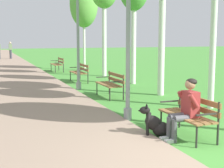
{
  "coord_description": "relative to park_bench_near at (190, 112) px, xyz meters",
  "views": [
    {
      "loc": [
        -3.41,
        -4.71,
        2.06
      ],
      "look_at": [
        -0.5,
        3.15,
        0.9
      ],
      "focal_mm": 53.92,
      "sensor_mm": 36.0,
      "label": 1
    }
  ],
  "objects": [
    {
      "name": "park_bench_mid",
      "position": [
        0.08,
        4.99,
        0.0
      ],
      "size": [
        0.55,
        1.5,
        0.85
      ],
      "color": "olive",
      "rests_on": "ground"
    },
    {
      "name": "ground_plane",
      "position": [
        -0.5,
        -1.15,
        -0.51
      ],
      "size": [
        120.0,
        120.0,
        0.0
      ],
      "primitive_type": "plane",
      "color": "#478E38"
    },
    {
      "name": "lamp_post_near",
      "position": [
        -0.66,
        1.76,
        1.85
      ],
      "size": [
        0.24,
        0.24,
        4.57
      ],
      "color": "gray",
      "rests_on": "ground"
    },
    {
      "name": "birch_tree_sixth",
      "position": [
        1.85,
        14.71,
        3.6
      ],
      "size": [
        1.75,
        1.82,
        5.59
      ],
      "color": "silver",
      "rests_on": "ground"
    },
    {
      "name": "park_bench_furthest",
      "position": [
        0.08,
        14.33,
        0.0
      ],
      "size": [
        0.55,
        1.5,
        0.85
      ],
      "color": "olive",
      "rests_on": "ground"
    },
    {
      "name": "dog_black",
      "position": [
        -0.67,
        0.23,
        -0.25
      ],
      "size": [
        0.79,
        0.46,
        0.71
      ],
      "color": "black",
      "rests_on": "ground"
    },
    {
      "name": "paved_path",
      "position": [
        -2.44,
        22.85,
        -0.49
      ],
      "size": [
        3.42,
        60.0,
        0.04
      ],
      "primitive_type": "cube",
      "color": "gray",
      "rests_on": "ground"
    },
    {
      "name": "park_bench_far",
      "position": [
        0.1,
        9.26,
        0.0
      ],
      "size": [
        0.55,
        1.5,
        0.85
      ],
      "color": "olive",
      "rests_on": "ground"
    },
    {
      "name": "person_seated_on_near_bench",
      "position": [
        -0.21,
        -0.15,
        0.17
      ],
      "size": [
        0.74,
        0.49,
        1.25
      ],
      "color": "#4C4C51",
      "rests_on": "ground"
    },
    {
      "name": "pedestrian_distant",
      "position": [
        -1.8,
        27.86,
        0.33
      ],
      "size": [
        0.32,
        0.22,
        1.65
      ],
      "color": "#383842",
      "rests_on": "ground"
    },
    {
      "name": "lamp_post_mid",
      "position": [
        -0.55,
        7.04,
        1.57
      ],
      "size": [
        0.24,
        0.24,
        4.02
      ],
      "color": "gray",
      "rests_on": "ground"
    },
    {
      "name": "park_bench_near",
      "position": [
        0.0,
        0.0,
        0.0
      ],
      "size": [
        0.55,
        1.5,
        0.85
      ],
      "color": "olive",
      "rests_on": "ground"
    }
  ]
}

